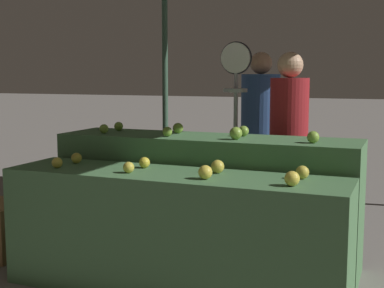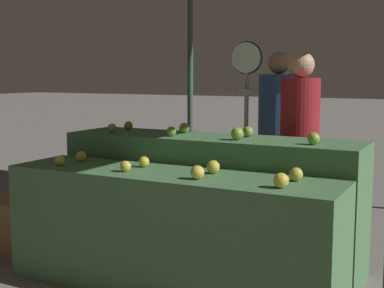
% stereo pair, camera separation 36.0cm
% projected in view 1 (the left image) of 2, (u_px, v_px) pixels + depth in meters
% --- Properties ---
extents(display_counter_front, '(2.21, 0.55, 0.78)m').
position_uv_depth(display_counter_front, '(173.00, 233.00, 3.40)').
color(display_counter_front, '#4C7A4C').
rests_on(display_counter_front, ground_plane).
extents(display_counter_back, '(2.21, 0.55, 0.95)m').
position_uv_depth(display_counter_back, '(206.00, 200.00, 3.94)').
color(display_counter_back, '#4C7A4C').
rests_on(display_counter_back, ground_plane).
extents(apple_front_0, '(0.07, 0.07, 0.07)m').
position_uv_depth(apple_front_0, '(57.00, 163.00, 3.54)').
color(apple_front_0, gold).
rests_on(apple_front_0, display_counter_front).
extents(apple_front_1, '(0.07, 0.07, 0.07)m').
position_uv_depth(apple_front_1, '(129.00, 167.00, 3.36)').
color(apple_front_1, gold).
rests_on(apple_front_1, display_counter_front).
extents(apple_front_2, '(0.08, 0.08, 0.08)m').
position_uv_depth(apple_front_2, '(205.00, 172.00, 3.16)').
color(apple_front_2, yellow).
rests_on(apple_front_2, display_counter_front).
extents(apple_front_3, '(0.09, 0.09, 0.09)m').
position_uv_depth(apple_front_3, '(292.00, 179.00, 2.96)').
color(apple_front_3, yellow).
rests_on(apple_front_3, display_counter_front).
extents(apple_front_4, '(0.07, 0.07, 0.07)m').
position_uv_depth(apple_front_4, '(77.00, 158.00, 3.73)').
color(apple_front_4, gold).
rests_on(apple_front_4, display_counter_front).
extents(apple_front_5, '(0.07, 0.07, 0.07)m').
position_uv_depth(apple_front_5, '(144.00, 163.00, 3.54)').
color(apple_front_5, gold).
rests_on(apple_front_5, display_counter_front).
extents(apple_front_6, '(0.08, 0.08, 0.08)m').
position_uv_depth(apple_front_6, '(218.00, 167.00, 3.35)').
color(apple_front_6, gold).
rests_on(apple_front_6, display_counter_front).
extents(apple_front_7, '(0.08, 0.08, 0.08)m').
position_uv_depth(apple_front_7, '(302.00, 172.00, 3.16)').
color(apple_front_7, gold).
rests_on(apple_front_7, display_counter_front).
extents(apple_back_0, '(0.07, 0.07, 0.07)m').
position_uv_depth(apple_back_0, '(104.00, 129.00, 4.08)').
color(apple_back_0, '#84AD3D').
rests_on(apple_back_0, display_counter_back).
extents(apple_back_1, '(0.07, 0.07, 0.07)m').
position_uv_depth(apple_back_1, '(167.00, 132.00, 3.87)').
color(apple_back_1, '#7AA338').
rests_on(apple_back_1, display_counter_back).
extents(apple_back_2, '(0.09, 0.09, 0.09)m').
position_uv_depth(apple_back_2, '(236.00, 133.00, 3.68)').
color(apple_back_2, '#84AD3D').
rests_on(apple_back_2, display_counter_back).
extents(apple_back_3, '(0.08, 0.08, 0.08)m').
position_uv_depth(apple_back_3, '(313.00, 137.00, 3.49)').
color(apple_back_3, '#84AD3D').
rests_on(apple_back_3, display_counter_back).
extents(apple_back_4, '(0.07, 0.07, 0.07)m').
position_uv_depth(apple_back_4, '(119.00, 126.00, 4.27)').
color(apple_back_4, '#7AA338').
rests_on(apple_back_4, display_counter_back).
extents(apple_back_5, '(0.08, 0.08, 0.08)m').
position_uv_depth(apple_back_5, '(178.00, 128.00, 4.08)').
color(apple_back_5, '#7AA338').
rests_on(apple_back_5, display_counter_back).
extents(apple_back_6, '(0.08, 0.08, 0.08)m').
position_uv_depth(apple_back_6, '(243.00, 131.00, 3.88)').
color(apple_back_6, '#7AA338').
rests_on(apple_back_6, display_counter_back).
extents(produce_scale, '(0.27, 0.20, 1.67)m').
position_uv_depth(produce_scale, '(236.00, 98.00, 4.41)').
color(produce_scale, '#99999E').
rests_on(produce_scale, ground_plane).
extents(person_vendor_at_scale, '(0.38, 0.38, 1.58)m').
position_uv_depth(person_vendor_at_scale, '(289.00, 134.00, 4.34)').
color(person_vendor_at_scale, '#2D2D38').
rests_on(person_vendor_at_scale, ground_plane).
extents(person_customer_left, '(0.49, 0.49, 1.61)m').
position_uv_depth(person_customer_left, '(260.00, 124.00, 5.21)').
color(person_customer_left, '#2D2D38').
rests_on(person_customer_left, ground_plane).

